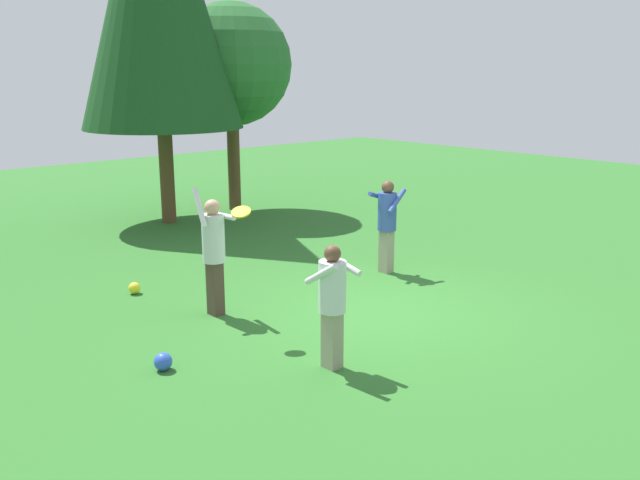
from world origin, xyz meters
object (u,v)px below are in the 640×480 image
(person_thrower, at_px, (214,246))
(tree_right, at_px, (231,65))
(person_catcher, at_px, (332,297))
(person_bystander, at_px, (387,219))
(ball_yellow, at_px, (134,288))
(frisbee, at_px, (241,212))
(ball_blue, at_px, (163,362))

(person_thrower, xyz_separation_m, tree_right, (4.95, 6.47, 2.68))
(person_catcher, distance_m, person_bystander, 4.29)
(person_bystander, relative_size, ball_yellow, 8.60)
(person_catcher, bearing_deg, frisbee, 0.00)
(person_thrower, bearing_deg, frisbee, 0.00)
(person_bystander, distance_m, tree_right, 7.37)
(tree_right, bearing_deg, person_thrower, -127.39)
(person_catcher, height_order, ball_blue, person_catcher)
(ball_yellow, bearing_deg, ball_blue, -111.19)
(person_thrower, relative_size, frisbee, 5.37)
(ball_yellow, bearing_deg, person_thrower, -75.14)
(person_catcher, bearing_deg, person_thrower, -4.36)
(person_bystander, relative_size, tree_right, 0.32)
(person_catcher, distance_m, tree_right, 10.70)
(person_bystander, distance_m, frisbee, 3.85)
(person_catcher, relative_size, person_bystander, 0.93)
(person_bystander, xyz_separation_m, ball_yellow, (-4.05, 1.97, -0.91))
(frisbee, height_order, ball_blue, frisbee)
(person_catcher, xyz_separation_m, tree_right, (4.94, 9.06, 2.82))
(ball_blue, bearing_deg, frisbee, 12.87)
(person_catcher, bearing_deg, tree_right, -33.02)
(frisbee, bearing_deg, tree_right, 55.48)
(person_thrower, xyz_separation_m, ball_yellow, (-0.46, 1.74, -0.97))
(person_thrower, xyz_separation_m, frisbee, (-0.13, -0.91, 0.68))
(person_thrower, height_order, ball_yellow, person_thrower)
(person_bystander, height_order, ball_yellow, person_bystander)
(person_thrower, bearing_deg, person_bystander, 94.33)
(person_thrower, height_order, tree_right, tree_right)
(person_bystander, relative_size, ball_blue, 7.44)
(frisbee, distance_m, ball_yellow, 3.14)
(person_bystander, bearing_deg, ball_yellow, -36.21)
(ball_blue, height_order, tree_right, tree_right)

